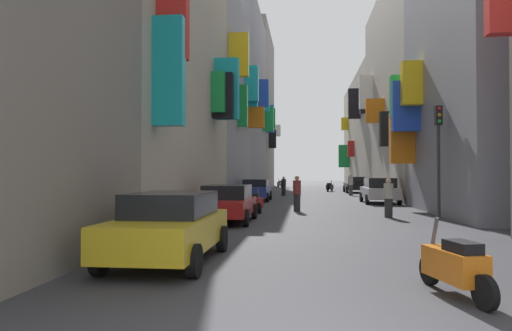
% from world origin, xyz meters
% --- Properties ---
extents(ground_plane, '(140.00, 140.00, 0.00)m').
position_xyz_m(ground_plane, '(0.00, 30.00, 0.00)').
color(ground_plane, '#38383D').
extents(building_left_mid_b, '(7.25, 11.25, 13.47)m').
position_xyz_m(building_left_mid_b, '(-7.98, 26.08, 6.74)').
color(building_left_mid_b, gray).
rests_on(building_left_mid_b, ground).
extents(building_left_mid_c, '(7.17, 14.19, 17.97)m').
position_xyz_m(building_left_mid_c, '(-7.99, 38.81, 8.98)').
color(building_left_mid_c, gray).
rests_on(building_left_mid_c, ground).
extents(building_left_far, '(6.97, 14.10, 19.98)m').
position_xyz_m(building_left_far, '(-7.99, 52.95, 9.99)').
color(building_left_far, slate).
rests_on(building_left_far, ground).
extents(building_right_mid_b, '(7.31, 10.55, 16.64)m').
position_xyz_m(building_right_mid_b, '(7.98, 16.76, 8.30)').
color(building_right_mid_b, gray).
rests_on(building_right_mid_b, ground).
extents(building_right_mid_c, '(7.29, 15.80, 15.46)m').
position_xyz_m(building_right_mid_c, '(7.99, 29.93, 7.73)').
color(building_right_mid_c, '#B2A899').
rests_on(building_right_mid_c, ground).
extents(building_right_far, '(7.31, 22.17, 12.71)m').
position_xyz_m(building_right_far, '(7.99, 48.91, 6.36)').
color(building_right_far, '#BCB29E').
rests_on(building_right_far, ground).
extents(parked_car_yellow, '(1.91, 3.96, 1.42)m').
position_xyz_m(parked_car_yellow, '(-3.48, 5.06, 0.75)').
color(parked_car_yellow, gold).
rests_on(parked_car_yellow, ground).
extents(parked_car_black, '(1.91, 4.28, 1.48)m').
position_xyz_m(parked_car_black, '(4.03, 38.14, 0.77)').
color(parked_car_black, black).
rests_on(parked_car_black, ground).
extents(parked_car_silver, '(2.01, 3.90, 1.53)m').
position_xyz_m(parked_car_silver, '(3.85, 23.55, 0.80)').
color(parked_car_silver, '#B7B7BC').
rests_on(parked_car_silver, ground).
extents(parked_car_red, '(1.98, 3.93, 1.38)m').
position_xyz_m(parked_car_red, '(-3.59, 12.50, 0.73)').
color(parked_car_red, '#B21E1E').
rests_on(parked_car_red, ground).
extents(parked_car_blue, '(1.92, 3.99, 1.41)m').
position_xyz_m(parked_car_blue, '(-3.87, 25.14, 0.75)').
color(parked_car_blue, navy).
rests_on(parked_car_blue, ground).
extents(scooter_orange, '(0.70, 1.84, 1.13)m').
position_xyz_m(scooter_orange, '(1.51, 2.99, 0.46)').
color(scooter_orange, orange).
rests_on(scooter_orange, ground).
extents(scooter_silver, '(0.82, 1.79, 1.13)m').
position_xyz_m(scooter_silver, '(-3.69, 51.55, 0.46)').
color(scooter_silver, '#ADADB2').
rests_on(scooter_silver, ground).
extents(scooter_black, '(0.79, 1.84, 1.13)m').
position_xyz_m(scooter_black, '(1.82, 40.21, 0.46)').
color(scooter_black, black).
rests_on(scooter_black, ground).
extents(scooter_red, '(0.77, 1.80, 1.13)m').
position_xyz_m(scooter_red, '(-2.94, 16.59, 0.46)').
color(scooter_red, red).
rests_on(scooter_red, ground).
extents(pedestrian_crossing, '(0.45, 0.45, 1.61)m').
position_xyz_m(pedestrian_crossing, '(2.75, 14.78, 0.80)').
color(pedestrian_crossing, '#2F2F2F').
rests_on(pedestrian_crossing, ground).
extents(pedestrian_near_left, '(0.44, 0.44, 1.55)m').
position_xyz_m(pedestrian_near_left, '(-2.34, 31.83, 0.76)').
color(pedestrian_near_left, black).
rests_on(pedestrian_near_left, ground).
extents(pedestrian_near_right, '(0.38, 0.38, 1.75)m').
position_xyz_m(pedestrian_near_right, '(3.09, 32.87, 0.88)').
color(pedestrian_near_right, '#3E3E3E').
rests_on(pedestrian_near_right, ground).
extents(pedestrian_mid_street, '(0.48, 0.48, 1.71)m').
position_xyz_m(pedestrian_mid_street, '(-1.04, 17.28, 0.85)').
color(pedestrian_mid_street, '#2E2E2E').
rests_on(pedestrian_mid_street, ground).
extents(traffic_light_near_corner, '(0.26, 0.34, 4.49)m').
position_xyz_m(traffic_light_near_corner, '(4.59, 14.24, 3.04)').
color(traffic_light_near_corner, '#2D2D2D').
rests_on(traffic_light_near_corner, ground).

